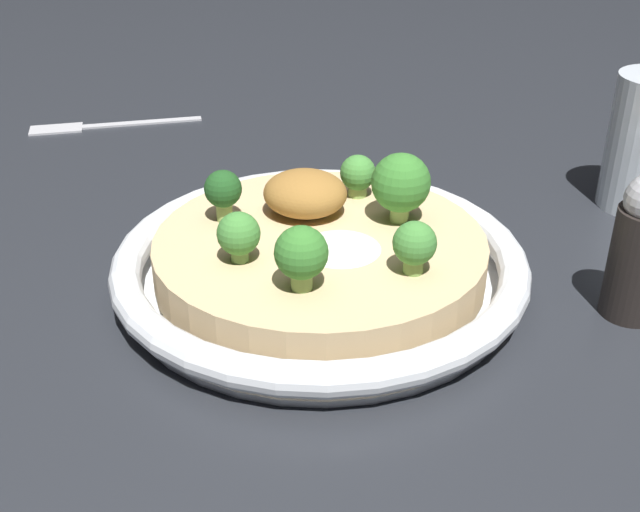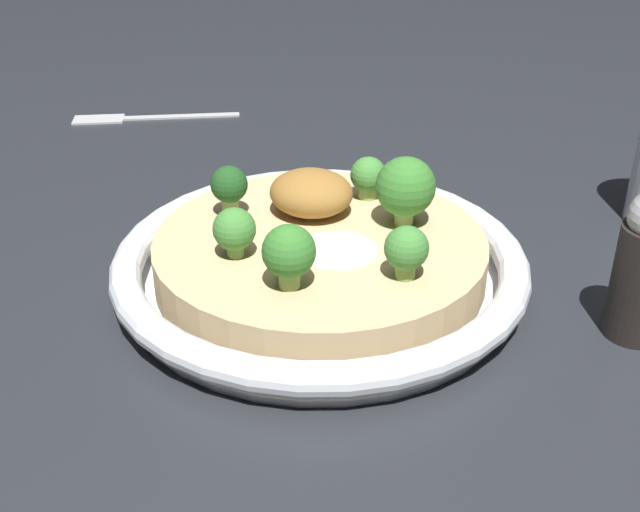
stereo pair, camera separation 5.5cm
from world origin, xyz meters
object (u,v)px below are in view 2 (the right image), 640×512
object	(u,v)px
broccoli_front_left	(234,230)
fork_utensil	(138,117)
risotto_bowl	(320,262)
broccoli_back_right	(406,188)
broccoli_back	(368,176)
broccoli_front	(283,252)
broccoli_right	(406,250)
broccoli_back_left	(229,187)

from	to	relation	value
broccoli_front_left	fork_utensil	size ratio (longest dim) A/B	0.20
risotto_bowl	broccoli_back_right	world-z (taller)	broccoli_back_right
broccoli_back_right	fork_utensil	distance (m)	0.42
broccoli_back	broccoli_back_right	xyz separation A→B (m)	(0.03, -0.04, 0.01)
broccoli_front	broccoli_right	distance (m)	0.08
broccoli_back_right	broccoli_back_left	xyz separation A→B (m)	(-0.12, -0.02, -0.01)
broccoli_front_left	broccoli_front	bearing A→B (deg)	-32.33
broccoli_back_right	broccoli_back_left	size ratio (longest dim) A/B	1.33
broccoli_back_right	broccoli_front_left	xyz separation A→B (m)	(-0.10, -0.07, -0.01)
risotto_bowl	broccoli_front_left	distance (m)	0.07
fork_utensil	broccoli_back_left	bearing A→B (deg)	107.16
risotto_bowl	broccoli_back_left	bearing A→B (deg)	168.09
broccoli_front	broccoli_right	world-z (taller)	broccoli_front
broccoli_back_left	fork_utensil	size ratio (longest dim) A/B	0.22
broccoli_back_left	fork_utensil	world-z (taller)	broccoli_back_left
broccoli_back	broccoli_back_right	size ratio (longest dim) A/B	0.64
broccoli_front_left	broccoli_back_left	size ratio (longest dim) A/B	0.90
broccoli_back	broccoli_front_left	bearing A→B (deg)	-119.25
broccoli_back	broccoli_front_left	world-z (taller)	broccoli_front_left
broccoli_right	broccoli_back	bearing A→B (deg)	114.64
broccoli_back	broccoli_back_right	world-z (taller)	broccoli_back_right
broccoli_back	broccoli_front_left	size ratio (longest dim) A/B	0.95
fork_utensil	risotto_bowl	bearing A→B (deg)	113.76
risotto_bowl	broccoli_back	size ratio (longest dim) A/B	8.93
broccoli_back_left	fork_utensil	bearing A→B (deg)	129.36
broccoli_right	broccoli_back_right	bearing A→B (deg)	101.68
broccoli_front	broccoli_front_left	xyz separation A→B (m)	(-0.04, 0.03, -0.00)
broccoli_back_right	broccoli_back_left	bearing A→B (deg)	-170.58
risotto_bowl	broccoli_back_right	bearing A→B (deg)	34.70
broccoli_front	broccoli_right	xyz separation A→B (m)	(0.07, 0.03, -0.00)
broccoli_back_right	broccoli_front	xyz separation A→B (m)	(-0.05, -0.10, -0.00)
broccoli_back	broccoli_front	size ratio (longest dim) A/B	0.78
risotto_bowl	broccoli_back_left	size ratio (longest dim) A/B	7.64
risotto_bowl	broccoli_front	size ratio (longest dim) A/B	6.94
broccoli_back	broccoli_back_left	xyz separation A→B (m)	(-0.09, -0.06, 0.01)
broccoli_back_right	broccoli_right	world-z (taller)	broccoli_back_right
broccoli_back	fork_utensil	xyz separation A→B (m)	(-0.30, 0.20, -0.05)
broccoli_right	broccoli_front_left	bearing A→B (deg)	-177.94
risotto_bowl	broccoli_front	distance (m)	0.08
broccoli_back_right	fork_utensil	world-z (taller)	broccoli_back_right
broccoli_right	fork_utensil	distance (m)	0.47
risotto_bowl	fork_utensil	size ratio (longest dim) A/B	1.68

